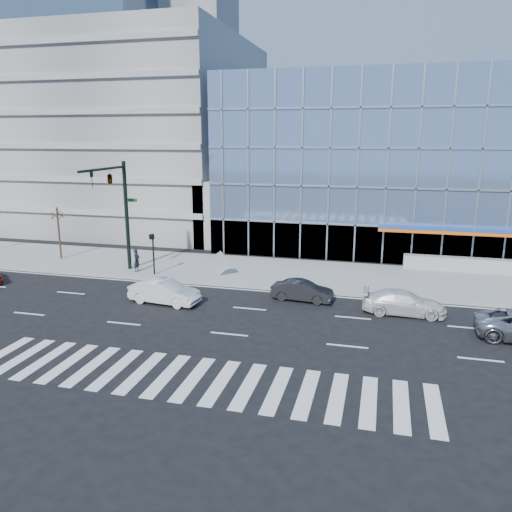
# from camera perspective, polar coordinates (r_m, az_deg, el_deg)

# --- Properties ---
(ground) EXTENTS (160.00, 160.00, 0.00)m
(ground) POSITION_cam_1_polar(r_m,az_deg,el_deg) (29.54, -0.75, -6.04)
(ground) COLOR black
(ground) RESTS_ON ground
(sidewalk) EXTENTS (120.00, 8.00, 0.15)m
(sidewalk) POSITION_cam_1_polar(r_m,az_deg,el_deg) (36.94, 2.51, -1.88)
(sidewalk) COLOR gray
(sidewalk) RESTS_ON ground
(theatre_building) EXTENTS (42.00, 26.00, 15.00)m
(theatre_building) POSITION_cam_1_polar(r_m,az_deg,el_deg) (53.31, 22.01, 10.03)
(theatre_building) COLOR #708EBB
(theatre_building) RESTS_ON ground
(parking_garage) EXTENTS (24.00, 24.00, 20.00)m
(parking_garage) POSITION_cam_1_polar(r_m,az_deg,el_deg) (59.48, -13.23, 13.33)
(parking_garage) COLOR gray
(parking_garage) RESTS_ON ground
(ramp_block) EXTENTS (6.00, 8.00, 6.00)m
(ramp_block) POSITION_cam_1_polar(r_m,az_deg,el_deg) (47.28, -2.06, 5.17)
(ramp_block) COLOR gray
(ramp_block) RESTS_ON ground
(tower_far_mid) EXTENTS (13.00, 13.00, 60.00)m
(tower_far_mid) POSITION_cam_1_polar(r_m,az_deg,el_deg) (113.67, -22.76, 22.80)
(tower_far_mid) COLOR #455E79
(tower_far_mid) RESTS_ON ground
(tower_backdrop) EXTENTS (14.00, 14.00, 48.00)m
(tower_backdrop) POSITION_cam_1_polar(r_m,az_deg,el_deg) (104.73, -7.02, 21.23)
(tower_backdrop) COLOR gray
(tower_backdrop) RESTS_ON ground
(traffic_signal) EXTENTS (1.14, 5.74, 8.00)m
(traffic_signal) POSITION_cam_1_polar(r_m,az_deg,el_deg) (36.55, -15.82, 7.19)
(traffic_signal) COLOR black
(traffic_signal) RESTS_ON sidewalk
(ped_signal_post) EXTENTS (0.30, 0.33, 3.00)m
(ped_signal_post) POSITION_cam_1_polar(r_m,az_deg,el_deg) (36.35, -11.71, 0.95)
(ped_signal_post) COLOR black
(ped_signal_post) RESTS_ON sidewalk
(street_tree_near) EXTENTS (1.10, 1.10, 4.23)m
(street_tree_near) POSITION_cam_1_polar(r_m,az_deg,el_deg) (43.11, -21.76, 4.43)
(street_tree_near) COLOR #332319
(street_tree_near) RESTS_ON sidewalk
(white_suv) EXTENTS (4.63, 1.88, 1.34)m
(white_suv) POSITION_cam_1_polar(r_m,az_deg,el_deg) (29.70, 16.56, -5.14)
(white_suv) COLOR silver
(white_suv) RESTS_ON ground
(white_sedan) EXTENTS (4.49, 1.99, 1.43)m
(white_sedan) POSITION_cam_1_polar(r_m,az_deg,el_deg) (30.77, -10.42, -4.05)
(white_sedan) COLOR silver
(white_sedan) RESTS_ON ground
(dark_sedan) EXTENTS (3.90, 1.68, 1.25)m
(dark_sedan) POSITION_cam_1_polar(r_m,az_deg,el_deg) (30.90, 5.31, -3.98)
(dark_sedan) COLOR black
(dark_sedan) RESTS_ON ground
(pedestrian) EXTENTS (0.41, 0.62, 1.69)m
(pedestrian) POSITION_cam_1_polar(r_m,az_deg,el_deg) (37.72, -13.47, -0.48)
(pedestrian) COLOR black
(pedestrian) RESTS_ON sidewalk
(tilted_panel) EXTENTS (1.81, 0.39, 1.83)m
(tilted_panel) POSITION_cam_1_polar(r_m,az_deg,el_deg) (35.66, -4.18, -0.82)
(tilted_panel) COLOR #A7A7A7
(tilted_panel) RESTS_ON sidewalk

